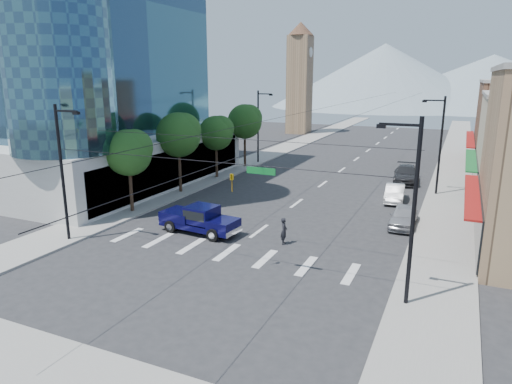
# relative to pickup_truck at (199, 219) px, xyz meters

# --- Properties ---
(ground) EXTENTS (160.00, 160.00, 0.00)m
(ground) POSITION_rel_pickup_truck_xyz_m (3.70, -4.00, -1.02)
(ground) COLOR #28282B
(ground) RESTS_ON ground
(sidewalk_left) EXTENTS (4.00, 120.00, 0.15)m
(sidewalk_left) POSITION_rel_pickup_truck_xyz_m (-8.30, 36.00, -0.95)
(sidewalk_left) COLOR gray
(sidewalk_left) RESTS_ON ground
(sidewalk_right) EXTENTS (4.00, 120.00, 0.15)m
(sidewalk_right) POSITION_rel_pickup_truck_xyz_m (15.70, 36.00, -0.95)
(sidewalk_right) COLOR gray
(sidewalk_right) RESTS_ON ground
(sidewalk_cross) EXTENTS (28.00, 4.00, 0.15)m
(sidewalk_cross) POSITION_rel_pickup_truck_xyz_m (3.70, -16.00, -0.95)
(sidewalk_cross) COLOR gray
(sidewalk_cross) RESTS_ON ground
(office_tower) EXTENTS (29.50, 27.00, 30.00)m
(office_tower) POSITION_rel_pickup_truck_xyz_m (-22.57, 9.85, 13.43)
(office_tower) COLOR #B7B7B2
(office_tower) RESTS_ON ground
(clock_tower) EXTENTS (4.80, 4.80, 20.40)m
(clock_tower) POSITION_rel_pickup_truck_xyz_m (-12.80, 58.00, 9.62)
(clock_tower) COLOR #8C6B4C
(clock_tower) RESTS_ON ground
(mountain_left) EXTENTS (80.00, 80.00, 22.00)m
(mountain_left) POSITION_rel_pickup_truck_xyz_m (-11.30, 146.00, 9.98)
(mountain_left) COLOR gray
(mountain_left) RESTS_ON ground
(mountain_right) EXTENTS (90.00, 90.00, 18.00)m
(mountain_right) POSITION_rel_pickup_truck_xyz_m (23.70, 156.00, 7.98)
(mountain_right) COLOR gray
(mountain_right) RESTS_ON ground
(tree_near) EXTENTS (3.65, 3.64, 6.71)m
(tree_near) POSITION_rel_pickup_truck_xyz_m (-7.37, 2.10, 3.97)
(tree_near) COLOR black
(tree_near) RESTS_ON ground
(tree_midnear) EXTENTS (4.09, 4.09, 7.52)m
(tree_midnear) POSITION_rel_pickup_truck_xyz_m (-7.37, 9.10, 4.57)
(tree_midnear) COLOR black
(tree_midnear) RESTS_ON ground
(tree_midfar) EXTENTS (3.65, 3.64, 6.71)m
(tree_midfar) POSITION_rel_pickup_truck_xyz_m (-7.37, 16.10, 3.97)
(tree_midfar) COLOR black
(tree_midfar) RESTS_ON ground
(tree_far) EXTENTS (4.09, 4.09, 7.52)m
(tree_far) POSITION_rel_pickup_truck_xyz_m (-7.37, 23.10, 4.57)
(tree_far) COLOR black
(tree_far) RESTS_ON ground
(signal_rig) EXTENTS (21.80, 0.20, 9.00)m
(signal_rig) POSITION_rel_pickup_truck_xyz_m (3.89, -5.00, 3.62)
(signal_rig) COLOR black
(signal_rig) RESTS_ON ground
(lamp_pole_nw) EXTENTS (2.00, 0.25, 9.00)m
(lamp_pole_nw) POSITION_rel_pickup_truck_xyz_m (-6.97, 26.00, 3.92)
(lamp_pole_nw) COLOR black
(lamp_pole_nw) RESTS_ON ground
(lamp_pole_ne) EXTENTS (2.00, 0.25, 9.00)m
(lamp_pole_ne) POSITION_rel_pickup_truck_xyz_m (14.36, 18.00, 3.92)
(lamp_pole_ne) COLOR black
(lamp_pole_ne) RESTS_ON ground
(pickup_truck) EXTENTS (5.97, 2.69, 1.97)m
(pickup_truck) POSITION_rel_pickup_truck_xyz_m (0.00, 0.00, 0.00)
(pickup_truck) COLOR #09073A
(pickup_truck) RESTS_ON ground
(pedestrian) EXTENTS (0.60, 0.75, 1.78)m
(pedestrian) POSITION_rel_pickup_truck_xyz_m (6.20, 0.36, -0.13)
(pedestrian) COLOR black
(pedestrian) RESTS_ON ground
(parked_car_near) EXTENTS (1.85, 4.54, 1.54)m
(parked_car_near) POSITION_rel_pickup_truck_xyz_m (12.87, 7.28, -0.25)
(parked_car_near) COLOR #A8A8AD
(parked_car_near) RESTS_ON ground
(parked_car_mid) EXTENTS (1.91, 4.58, 1.47)m
(parked_car_mid) POSITION_rel_pickup_truck_xyz_m (11.30, 14.19, -0.29)
(parked_car_mid) COLOR white
(parked_car_mid) RESTS_ON ground
(parked_car_far) EXTENTS (2.96, 6.12, 1.72)m
(parked_car_far) POSITION_rel_pickup_truck_xyz_m (11.30, 22.34, -0.16)
(parked_car_far) COLOR #2D2D2F
(parked_car_far) RESTS_ON ground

